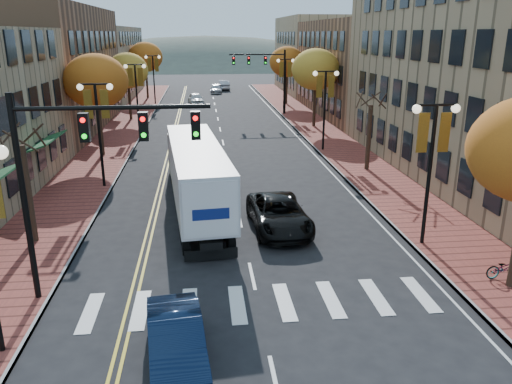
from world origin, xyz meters
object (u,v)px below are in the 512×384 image
object	(u,v)px
navy_sedan	(176,341)
bicycle	(506,268)
semi_truck	(195,169)
black_suv	(279,214)

from	to	relation	value
navy_sedan	bicycle	world-z (taller)	navy_sedan
navy_sedan	bicycle	bearing A→B (deg)	9.95
semi_truck	black_suv	world-z (taller)	semi_truck
semi_truck	black_suv	distance (m)	5.33
black_suv	bicycle	world-z (taller)	black_suv
semi_truck	bicycle	distance (m)	14.76
semi_truck	bicycle	xyz separation A→B (m)	(11.25, -9.43, -1.53)
bicycle	semi_truck	bearing A→B (deg)	46.48
black_suv	bicycle	size ratio (longest dim) A/B	3.53
navy_sedan	bicycle	distance (m)	12.22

